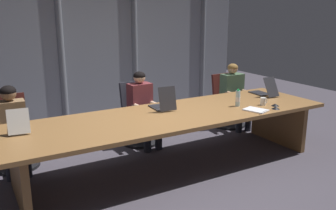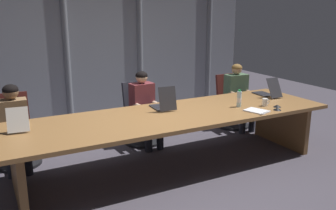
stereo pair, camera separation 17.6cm
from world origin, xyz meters
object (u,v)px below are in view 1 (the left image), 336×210
at_px(office_chair_left_end, 14,140).
at_px(coffee_mug_near, 263,101).
at_px(office_chair_left_mid, 139,120).
at_px(person_left_mid, 143,105).
at_px(water_bottle_primary, 238,98).
at_px(person_left_end, 12,123).
at_px(conference_mic_left_side, 275,105).
at_px(spiral_notepad, 256,110).
at_px(laptop_left_end, 19,126).
at_px(laptop_center, 264,91).
at_px(person_center, 235,92).
at_px(laptop_left_mid, 163,105).
at_px(office_chair_center, 227,106).
at_px(conference_mic_middle, 276,108).

distance_m(office_chair_left_end, coffee_mug_near, 3.52).
height_order(office_chair_left_mid, person_left_mid, person_left_mid).
distance_m(office_chair_left_mid, water_bottle_primary, 1.66).
bearing_deg(water_bottle_primary, person_left_end, 159.40).
relative_size(person_left_end, conference_mic_left_side, 10.38).
height_order(person_left_end, spiral_notepad, person_left_end).
xyz_separation_m(laptop_left_end, person_left_end, (-0.00, 0.68, -0.16)).
height_order(person_left_mid, conference_mic_left_side, person_left_mid).
distance_m(laptop_center, coffee_mug_near, 0.67).
bearing_deg(office_chair_left_end, laptop_center, 75.58).
distance_m(conference_mic_left_side, spiral_notepad, 0.41).
distance_m(laptop_left_end, water_bottle_primary, 2.89).
distance_m(person_left_end, conference_mic_left_side, 3.59).
xyz_separation_m(office_chair_left_mid, water_bottle_primary, (0.98, -1.24, 0.50)).
bearing_deg(person_center, laptop_center, 0.13).
bearing_deg(laptop_left_mid, laptop_left_end, 93.48).
xyz_separation_m(laptop_left_end, office_chair_left_end, (0.01, 0.85, -0.45)).
height_order(office_chair_left_mid, coffee_mug_near, office_chair_left_mid).
height_order(office_chair_center, person_left_end, person_left_end).
bearing_deg(person_left_end, office_chair_left_mid, 96.76).
distance_m(water_bottle_primary, spiral_notepad, 0.34).
distance_m(laptop_center, office_chair_left_end, 3.81).
height_order(office_chair_left_end, water_bottle_primary, water_bottle_primary).
relative_size(laptop_center, person_center, 0.44).
bearing_deg(laptop_center, office_chair_left_mid, 66.81).
bearing_deg(coffee_mug_near, person_left_mid, 137.74).
distance_m(laptop_left_end, person_left_mid, 2.01).
height_order(office_chair_left_mid, person_left_end, person_left_end).
xyz_separation_m(person_left_mid, conference_mic_left_side, (1.44, -1.34, 0.11)).
xyz_separation_m(laptop_center, coffee_mug_near, (-0.47, -0.48, -0.00)).
relative_size(person_left_mid, coffee_mug_near, 9.16).
bearing_deg(coffee_mug_near, water_bottle_primary, 159.32).
bearing_deg(person_center, spiral_notepad, -27.44).
xyz_separation_m(laptop_left_end, conference_mic_left_side, (3.33, -0.66, -0.04)).
distance_m(laptop_left_end, conference_mic_middle, 3.31).
xyz_separation_m(laptop_left_mid, office_chair_left_mid, (0.02, 0.85, -0.46)).
xyz_separation_m(laptop_left_mid, water_bottle_primary, (1.00, -0.39, 0.05)).
xyz_separation_m(office_chair_center, water_bottle_primary, (-0.84, -1.24, 0.51)).
relative_size(person_left_end, person_left_mid, 0.98).
relative_size(person_center, spiral_notepad, 3.23).
bearing_deg(person_left_mid, office_chair_left_end, -99.32).
distance_m(laptop_center, person_center, 0.75).
height_order(office_chair_left_end, spiral_notepad, office_chair_left_end).
bearing_deg(office_chair_center, laptop_left_end, -82.06).
distance_m(laptop_left_end, office_chair_left_mid, 2.12).
relative_size(office_chair_left_end, conference_mic_middle, 8.87).
height_order(office_chair_center, spiral_notepad, office_chair_center).
distance_m(person_left_mid, person_center, 1.84).
xyz_separation_m(laptop_left_end, laptop_left_mid, (1.86, -0.00, 0.01)).
height_order(laptop_left_end, spiral_notepad, laptop_left_end).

